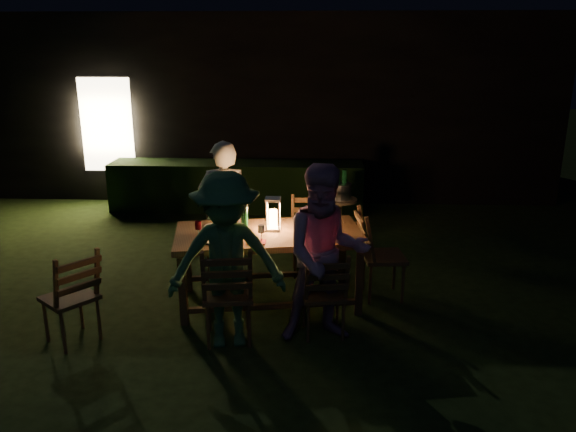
{
  "coord_description": "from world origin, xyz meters",
  "views": [
    {
      "loc": [
        0.82,
        -5.37,
        2.67
      ],
      "look_at": [
        0.53,
        0.41,
        0.9
      ],
      "focal_mm": 35.0,
      "sensor_mm": 36.0,
      "label": 1
    }
  ],
  "objects_px": {
    "dining_table": "(269,239)",
    "lantern": "(273,216)",
    "bottle_table": "(245,220)",
    "side_table": "(340,204)",
    "chair_end": "(381,270)",
    "chair_spare": "(73,313)",
    "chair_near_left": "(228,311)",
    "bottle_bucket_a": "(337,188)",
    "chair_far_right": "(309,250)",
    "person_house_side": "(224,210)",
    "person_opp_right": "(326,255)",
    "ice_bucket": "(341,191)",
    "chair_near_right": "(324,308)",
    "bottle_bucket_b": "(344,187)",
    "chair_far_left": "(226,252)",
    "person_opp_left": "(227,261)"
  },
  "relations": [
    {
      "from": "chair_near_left",
      "to": "lantern",
      "type": "xyz_separation_m",
      "value": [
        0.35,
        0.89,
        0.66
      ]
    },
    {
      "from": "chair_near_left",
      "to": "chair_far_left",
      "type": "xyz_separation_m",
      "value": [
        -0.26,
        1.52,
        0.01
      ]
    },
    {
      "from": "chair_far_right",
      "to": "person_opp_left",
      "type": "distance_m",
      "value": 1.95
    },
    {
      "from": "chair_far_right",
      "to": "side_table",
      "type": "xyz_separation_m",
      "value": [
        0.41,
        1.14,
        0.27
      ]
    },
    {
      "from": "person_opp_right",
      "to": "ice_bucket",
      "type": "xyz_separation_m",
      "value": [
        0.24,
        2.72,
        -0.1
      ]
    },
    {
      "from": "chair_end",
      "to": "person_opp_right",
      "type": "xyz_separation_m",
      "value": [
        -0.63,
        -0.94,
        0.53
      ]
    },
    {
      "from": "dining_table",
      "to": "chair_far_left",
      "type": "distance_m",
      "value": 0.98
    },
    {
      "from": "dining_table",
      "to": "bottle_table",
      "type": "xyz_separation_m",
      "value": [
        -0.25,
        -0.04,
        0.22
      ]
    },
    {
      "from": "bottle_bucket_a",
      "to": "chair_far_right",
      "type": "bearing_deg",
      "value": -108.34
    },
    {
      "from": "bottle_bucket_b",
      "to": "chair_far_left",
      "type": "bearing_deg",
      "value": -137.17
    },
    {
      "from": "person_opp_right",
      "to": "chair_near_right",
      "type": "bearing_deg",
      "value": 90.52
    },
    {
      "from": "lantern",
      "to": "chair_far_right",
      "type": "bearing_deg",
      "value": 64.86
    },
    {
      "from": "person_opp_left",
      "to": "bottle_bucket_a",
      "type": "distance_m",
      "value": 3.03
    },
    {
      "from": "chair_far_left",
      "to": "bottle_table",
      "type": "bearing_deg",
      "value": 108.16
    },
    {
      "from": "chair_near_left",
      "to": "chair_end",
      "type": "relative_size",
      "value": 0.99
    },
    {
      "from": "bottle_table",
      "to": "person_house_side",
      "type": "bearing_deg",
      "value": 113.47
    },
    {
      "from": "chair_spare",
      "to": "bottle_bucket_b",
      "type": "xyz_separation_m",
      "value": [
        2.63,
        2.95,
        0.5
      ]
    },
    {
      "from": "dining_table",
      "to": "chair_end",
      "type": "height_order",
      "value": "chair_end"
    },
    {
      "from": "dining_table",
      "to": "side_table",
      "type": "height_order",
      "value": "dining_table"
    },
    {
      "from": "chair_spare",
      "to": "bottle_table",
      "type": "xyz_separation_m",
      "value": [
        1.51,
        0.88,
        0.65
      ]
    },
    {
      "from": "dining_table",
      "to": "lantern",
      "type": "relative_size",
      "value": 5.91
    },
    {
      "from": "person_opp_right",
      "to": "bottle_bucket_a",
      "type": "distance_m",
      "value": 2.69
    },
    {
      "from": "chair_far_right",
      "to": "chair_spare",
      "type": "distance_m",
      "value": 2.8
    },
    {
      "from": "chair_spare",
      "to": "bottle_bucket_b",
      "type": "height_order",
      "value": "chair_spare"
    },
    {
      "from": "chair_near_left",
      "to": "side_table",
      "type": "relative_size",
      "value": 1.6
    },
    {
      "from": "lantern",
      "to": "bottle_bucket_a",
      "type": "distance_m",
      "value": 2.04
    },
    {
      "from": "chair_far_right",
      "to": "chair_end",
      "type": "distance_m",
      "value": 1.02
    },
    {
      "from": "chair_near_right",
      "to": "bottle_bucket_b",
      "type": "relative_size",
      "value": 2.83
    },
    {
      "from": "chair_far_right",
      "to": "bottle_bucket_a",
      "type": "height_order",
      "value": "chair_far_right"
    },
    {
      "from": "lantern",
      "to": "side_table",
      "type": "relative_size",
      "value": 0.55
    },
    {
      "from": "chair_near_right",
      "to": "chair_spare",
      "type": "relative_size",
      "value": 0.94
    },
    {
      "from": "bottle_table",
      "to": "side_table",
      "type": "xyz_separation_m",
      "value": [
        1.07,
        2.03,
        -0.39
      ]
    },
    {
      "from": "dining_table",
      "to": "ice_bucket",
      "type": "distance_m",
      "value": 2.15
    },
    {
      "from": "dining_table",
      "to": "ice_bucket",
      "type": "bearing_deg",
      "value": 57.66
    },
    {
      "from": "chair_spare",
      "to": "person_house_side",
      "type": "xyz_separation_m",
      "value": [
        1.17,
        1.66,
        0.53
      ]
    },
    {
      "from": "dining_table",
      "to": "person_opp_left",
      "type": "distance_m",
      "value": 0.94
    },
    {
      "from": "chair_end",
      "to": "bottle_bucket_b",
      "type": "xyz_separation_m",
      "value": [
        -0.33,
        1.82,
        0.48
      ]
    },
    {
      "from": "chair_end",
      "to": "bottle_table",
      "type": "xyz_separation_m",
      "value": [
        -1.46,
        -0.25,
        0.63
      ]
    },
    {
      "from": "dining_table",
      "to": "lantern",
      "type": "xyz_separation_m",
      "value": [
        0.04,
        0.06,
        0.24
      ]
    },
    {
      "from": "bottle_bucket_a",
      "to": "person_opp_right",
      "type": "bearing_deg",
      "value": -94.15
    },
    {
      "from": "chair_far_right",
      "to": "lantern",
      "type": "height_order",
      "value": "lantern"
    },
    {
      "from": "chair_near_left",
      "to": "chair_near_right",
      "type": "bearing_deg",
      "value": 1.09
    },
    {
      "from": "chair_spare",
      "to": "side_table",
      "type": "relative_size",
      "value": 1.52
    },
    {
      "from": "chair_near_left",
      "to": "person_opp_right",
      "type": "distance_m",
      "value": 1.05
    },
    {
      "from": "chair_far_left",
      "to": "bottle_bucket_b",
      "type": "bearing_deg",
      "value": -143.21
    },
    {
      "from": "chair_end",
      "to": "lantern",
      "type": "relative_size",
      "value": 2.94
    },
    {
      "from": "chair_near_right",
      "to": "chair_spare",
      "type": "height_order",
      "value": "chair_spare"
    },
    {
      "from": "chair_spare",
      "to": "bottle_table",
      "type": "relative_size",
      "value": 3.44
    },
    {
      "from": "chair_near_left",
      "to": "chair_end",
      "type": "xyz_separation_m",
      "value": [
        1.52,
        1.05,
        0.0
      ]
    },
    {
      "from": "chair_near_left",
      "to": "bottle_bucket_a",
      "type": "height_order",
      "value": "chair_near_left"
    }
  ]
}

